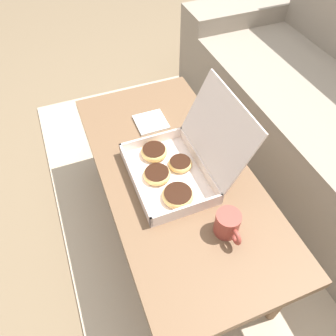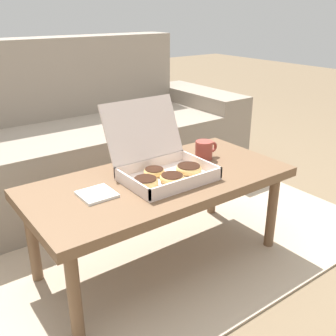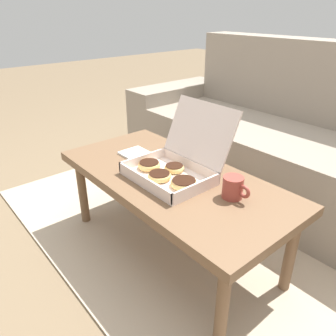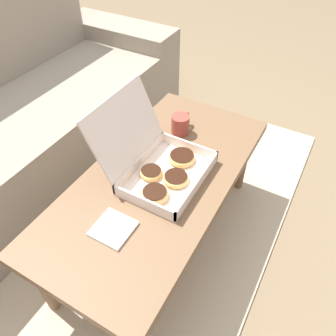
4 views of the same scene
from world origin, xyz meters
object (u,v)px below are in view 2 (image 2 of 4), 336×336
pastry_box (162,165)px  coffee_mug (204,150)px  couch (72,145)px

pastry_box → coffee_mug: bearing=11.0°
pastry_box → coffee_mug: 0.28m
couch → coffee_mug: (0.29, -0.83, 0.15)m
coffee_mug → couch: bearing=109.0°
couch → coffee_mug: couch is taller
couch → coffee_mug: bearing=-71.0°
couch → coffee_mug: size_ratio=17.91×
couch → pastry_box: (0.01, -0.88, 0.16)m
pastry_box → coffee_mug: pastry_box is taller
couch → pastry_box: 0.90m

